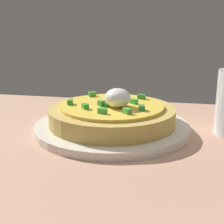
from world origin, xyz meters
TOP-DOWN VIEW (x-y plane):
  - dining_table at (0.00, 0.00)cm, footprint 91.53×65.66cm
  - plate at (5.15, -11.18)cm, footprint 25.61×25.61cm
  - pizza at (5.11, -11.13)cm, footprint 20.78×20.78cm

SIDE VIEW (x-z plane):
  - dining_table at x=0.00cm, z-range 0.00..2.50cm
  - plate at x=5.15cm, z-range 2.50..3.74cm
  - pizza at x=5.11cm, z-range 2.28..8.55cm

